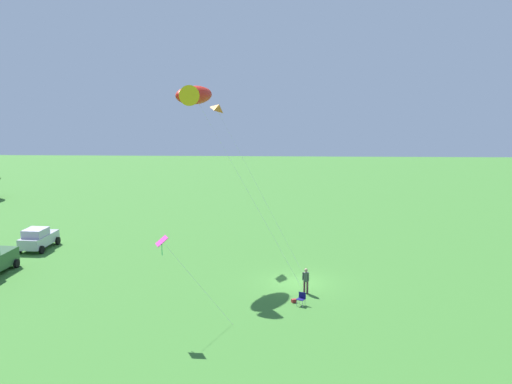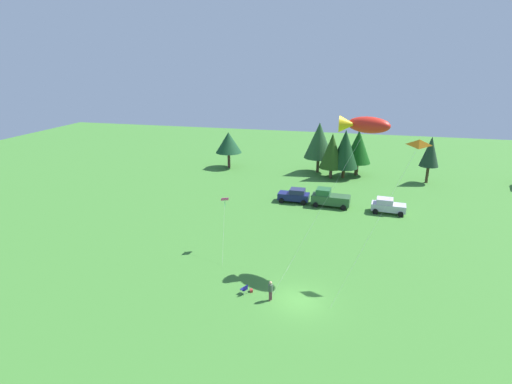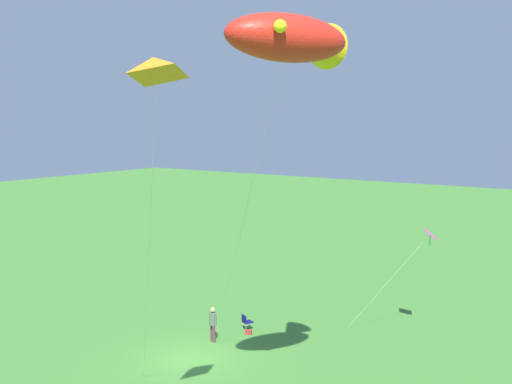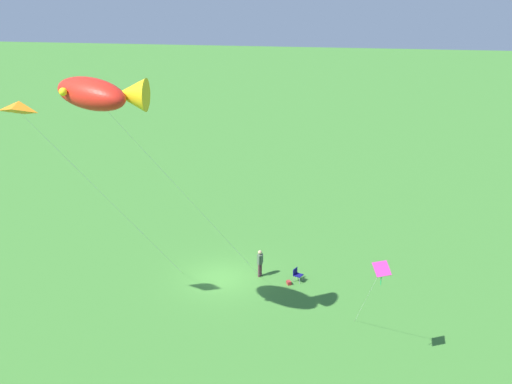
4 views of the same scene
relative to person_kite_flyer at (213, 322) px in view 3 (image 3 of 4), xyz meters
name	(u,v)px [view 3 (image 3 of 4)]	position (x,y,z in m)	size (l,w,h in m)	color
ground_plane	(190,359)	(2.28, 0.49, -1.02)	(160.00, 160.00, 0.00)	#3D7A2E
person_kite_flyer	(213,322)	(0.00, 0.00, 0.00)	(0.45, 0.50, 1.74)	#532F38
folding_chair	(246,321)	(-2.28, 0.38, -0.53)	(0.64, 0.64, 0.82)	#11115D
backpack_on_grass	(248,332)	(-1.82, 0.85, -0.91)	(0.32, 0.22, 0.22)	#9F2B28
kite_large_fish	(295,40)	(6.30, 8.37, 12.23)	(8.98, 10.03, 14.01)	red
kite_delta_orange	(153,68)	(10.81, 6.87, 11.14)	(6.82, 7.41, 12.61)	orange
kite_diamond_rainbow	(428,237)	(-6.51, 8.37, 4.10)	(1.38, 4.37, 5.52)	#E0369F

